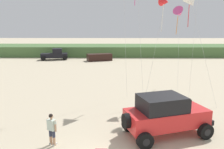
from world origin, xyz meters
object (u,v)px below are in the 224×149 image
at_px(kite_red_delta, 191,2).
at_px(person_watching, 52,128).
at_px(jeep, 166,114).
at_px(kite_pink_ribbon, 179,13).
at_px(kite_purple_stunt, 165,2).
at_px(distant_sedan, 99,57).
at_px(distant_pickup, 55,54).

bearing_deg(kite_red_delta, person_watching, -136.07).
relative_size(jeep, kite_pink_ribbon, 0.63).
xyz_separation_m(jeep, kite_purple_stunt, (1.09, 6.64, 6.47)).
height_order(distant_sedan, kite_purple_stunt, kite_purple_stunt).
height_order(person_watching, kite_purple_stunt, kite_purple_stunt).
relative_size(distant_pickup, kite_purple_stunt, 0.60).
height_order(person_watching, distant_pickup, distant_pickup).
relative_size(jeep, distant_sedan, 1.19).
bearing_deg(kite_pink_ribbon, kite_red_delta, -93.31).
relative_size(kite_red_delta, kite_purple_stunt, 1.02).
relative_size(distant_pickup, kite_red_delta, 0.59).
distance_m(jeep, person_watching, 5.97).
xyz_separation_m(person_watching, distant_sedan, (0.47, 28.94, -0.34)).
xyz_separation_m(jeep, distant_pickup, (-13.37, 28.88, -0.26)).
xyz_separation_m(distant_sedan, kite_pink_ribbon, (9.09, -15.64, 6.55)).
bearing_deg(kite_red_delta, distant_sedan, 113.89).
xyz_separation_m(person_watching, kite_red_delta, (9.31, 8.97, 6.85)).
distance_m(jeep, kite_purple_stunt, 9.34).
relative_size(distant_pickup, kite_pink_ribbon, 0.62).
bearing_deg(distant_sedan, kite_pink_ribbon, -78.86).
relative_size(distant_sedan, kite_red_delta, 0.50).
height_order(jeep, person_watching, jeep).
distance_m(person_watching, kite_red_delta, 14.63).
relative_size(jeep, distant_pickup, 1.02).
relative_size(person_watching, distant_pickup, 0.34).
distance_m(distant_pickup, kite_purple_stunt, 27.37).
height_order(distant_pickup, kite_red_delta, kite_red_delta).
relative_size(distant_sedan, kite_pink_ribbon, 0.53).
distance_m(person_watching, kite_pink_ribbon, 17.52).
distance_m(distant_sedan, kite_purple_stunt, 23.20).
xyz_separation_m(distant_pickup, kite_red_delta, (16.83, -21.08, 6.85)).
bearing_deg(distant_sedan, distant_pickup, 153.04).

